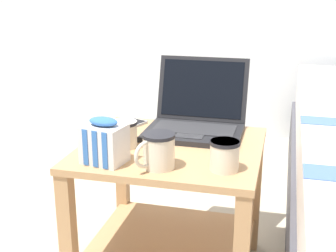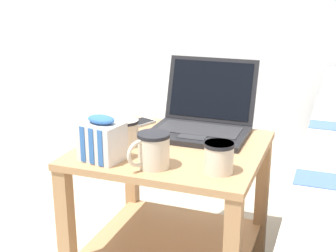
% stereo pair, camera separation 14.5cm
% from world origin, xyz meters
% --- Properties ---
extents(bedside_table, '(0.58, 0.54, 0.48)m').
position_xyz_m(bedside_table, '(0.00, 0.00, 0.31)').
color(bedside_table, tan).
rests_on(bedside_table, ground_plane).
extents(laptop, '(0.33, 0.31, 0.24)m').
position_xyz_m(laptop, '(0.05, 0.17, 0.53)').
color(laptop, black).
rests_on(laptop, bedside_table).
extents(mug_front_left, '(0.10, 0.13, 0.10)m').
position_xyz_m(mug_front_left, '(0.01, -0.19, 0.54)').
color(mug_front_left, beige).
rests_on(mug_front_left, bedside_table).
extents(mug_front_right, '(0.09, 0.12, 0.09)m').
position_xyz_m(mug_front_right, '(-0.14, -0.04, 0.53)').
color(mug_front_right, beige).
rests_on(mug_front_right, bedside_table).
extents(mug_mid_center, '(0.08, 0.12, 0.09)m').
position_xyz_m(mug_mid_center, '(0.19, -0.15, 0.53)').
color(mug_mid_center, beige).
rests_on(mug_mid_center, bedside_table).
extents(snack_bag, '(0.14, 0.12, 0.14)m').
position_xyz_m(snack_bag, '(-0.16, -0.18, 0.54)').
color(snack_bag, silver).
rests_on(snack_bag, bedside_table).
extents(cell_phone, '(0.12, 0.15, 0.01)m').
position_xyz_m(cell_phone, '(-0.20, 0.17, 0.49)').
color(cell_phone, '#B7BABC').
rests_on(cell_phone, bedside_table).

